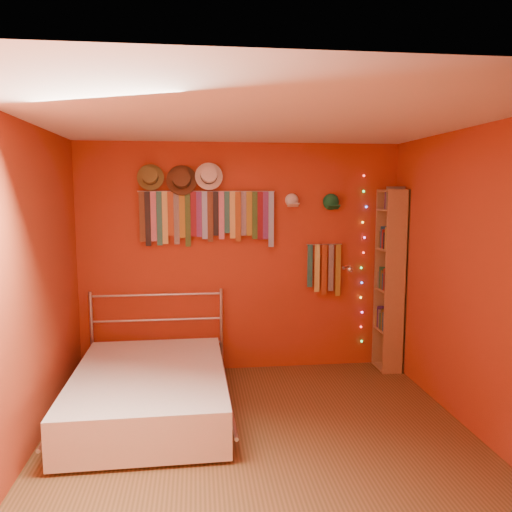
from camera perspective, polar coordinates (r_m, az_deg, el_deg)
name	(u,v)px	position (r m, az deg, el deg)	size (l,w,h in m)	color
ground	(262,445)	(4.18, 0.72, -20.81)	(3.50, 3.50, 0.00)	brown
back_wall	(242,258)	(5.48, -1.67, -0.25)	(3.50, 0.02, 2.50)	maroon
right_wall	(481,284)	(4.35, 24.30, -2.89)	(0.02, 3.50, 2.50)	maroon
left_wall	(19,294)	(3.93, -25.48, -3.97)	(0.02, 3.50, 2.50)	maroon
ceiling	(263,118)	(3.73, 0.78, 15.47)	(3.50, 3.50, 0.02)	white
tie_rack	(207,215)	(5.35, -5.63, 4.69)	(1.45, 0.03, 0.60)	#B3B3B8
small_tie_rack	(325,267)	(5.59, 7.85, -1.28)	(0.40, 0.03, 0.59)	#B3B3B8
fedora_olive	(150,176)	(5.33, -12.00, 8.88)	(0.28, 0.15, 0.27)	brown
fedora_brown	(182,179)	(5.31, -8.50, 8.66)	(0.32, 0.17, 0.32)	#4D2F1B
fedora_white	(209,175)	(5.31, -5.40, 9.16)	(0.29, 0.16, 0.29)	white
cap_white	(292,200)	(5.45, 4.10, 6.37)	(0.16, 0.20, 0.16)	white
cap_green	(331,202)	(5.55, 8.56, 6.12)	(0.18, 0.23, 0.18)	#166637
fairy_lights	(363,260)	(5.73, 12.10, -0.48)	(0.06, 0.02, 1.90)	#FF3333
reading_lamp	(349,269)	(5.50, 10.58, -1.47)	(0.07, 0.28, 0.08)	#B3B3B8
bookshelf	(393,279)	(5.69, 15.42, -2.59)	(0.25, 0.34, 2.00)	#946643
bed	(150,390)	(4.69, -12.02, -14.80)	(1.43, 1.94, 0.93)	#B3B3B8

